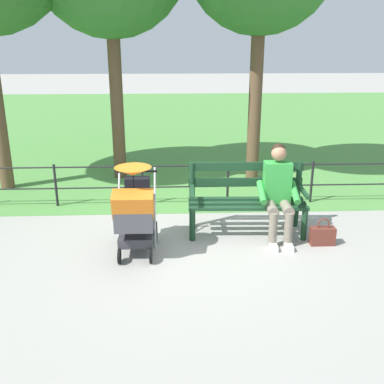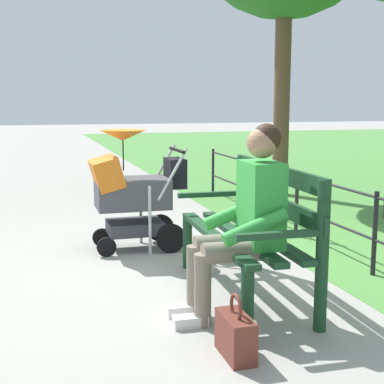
# 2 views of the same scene
# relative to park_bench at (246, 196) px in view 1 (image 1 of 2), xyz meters

# --- Properties ---
(ground_plane) EXTENTS (60.00, 60.00, 0.00)m
(ground_plane) POSITION_rel_park_bench_xyz_m (0.81, 0.12, -0.53)
(ground_plane) COLOR #9E9B93
(grass_lawn) EXTENTS (40.00, 16.00, 0.01)m
(grass_lawn) POSITION_rel_park_bench_xyz_m (0.81, -8.68, -0.52)
(grass_lawn) COLOR #518E42
(grass_lawn) RESTS_ON ground
(park_bench) EXTENTS (1.62, 0.65, 0.96)m
(park_bench) POSITION_rel_park_bench_xyz_m (0.00, 0.00, 0.00)
(park_bench) COLOR #193D23
(park_bench) RESTS_ON ground
(person_on_bench) EXTENTS (0.54, 0.74, 1.28)m
(person_on_bench) POSITION_rel_park_bench_xyz_m (-0.38, 0.22, 0.15)
(person_on_bench) COLOR slate
(person_on_bench) RESTS_ON ground
(stroller) EXTENTS (0.52, 0.90, 1.15)m
(stroller) POSITION_rel_park_bench_xyz_m (1.48, 0.63, 0.07)
(stroller) COLOR black
(stroller) RESTS_ON ground
(handbag) EXTENTS (0.32, 0.14, 0.37)m
(handbag) POSITION_rel_park_bench_xyz_m (-0.95, 0.49, -0.40)
(handbag) COLOR brown
(handbag) RESTS_ON ground
(park_fence) EXTENTS (6.97, 0.04, 0.70)m
(park_fence) POSITION_rel_park_bench_xyz_m (0.81, -1.11, -0.11)
(park_fence) COLOR black
(park_fence) RESTS_ON ground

